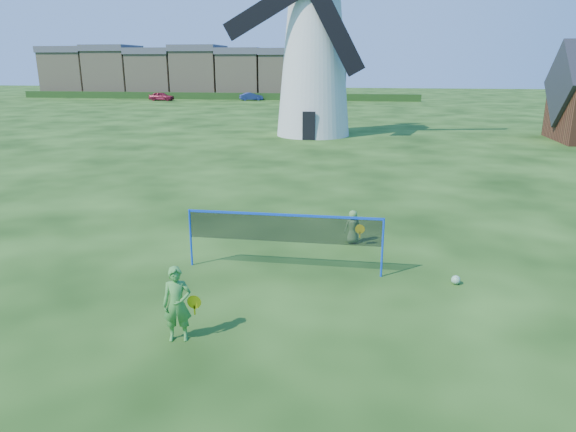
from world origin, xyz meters
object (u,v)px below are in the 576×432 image
(player_boy, at_px, (353,227))
(car_right, at_px, (251,97))
(player_girl, at_px, (177,304))
(windmill, at_px, (314,56))
(car_left, at_px, (162,96))
(play_ball, at_px, (456,280))
(badminton_net, at_px, (284,229))

(player_boy, bearing_deg, car_right, -95.41)
(player_girl, bearing_deg, windmill, 77.52)
(windmill, height_order, car_right, windmill)
(car_left, xyz_separation_m, car_right, (12.91, 2.55, -0.06))
(car_right, bearing_deg, player_girl, 167.50)
(player_boy, height_order, car_left, car_left)
(player_boy, distance_m, car_right, 63.99)
(player_girl, height_order, play_ball, player_girl)
(player_boy, xyz_separation_m, car_left, (-30.29, 59.04, 0.11))
(badminton_net, distance_m, player_boy, 3.05)
(player_girl, xyz_separation_m, car_left, (-27.17, 65.30, -0.14))
(windmill, distance_m, play_ball, 28.28)
(player_girl, relative_size, player_boy, 1.49)
(windmill, height_order, player_boy, windmill)
(windmill, bearing_deg, car_right, 109.79)
(play_ball, bearing_deg, player_boy, 134.73)
(windmill, distance_m, badminton_net, 27.23)
(badminton_net, height_order, player_girl, badminton_net)
(windmill, distance_m, car_right, 39.99)
(badminton_net, relative_size, play_ball, 22.95)
(player_boy, height_order, play_ball, player_boy)
(windmill, bearing_deg, car_left, 127.14)
(badminton_net, distance_m, play_ball, 4.43)
(badminton_net, distance_m, car_left, 67.84)
(player_boy, distance_m, play_ball, 3.75)
(car_left, bearing_deg, windmill, -141.40)
(windmill, xyz_separation_m, player_girl, (0.84, -30.53, -4.96))
(play_ball, distance_m, car_right, 67.28)
(windmill, relative_size, badminton_net, 3.30)
(badminton_net, height_order, car_right, badminton_net)
(player_girl, bearing_deg, play_ball, 18.12)
(badminton_net, bearing_deg, car_left, 114.95)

